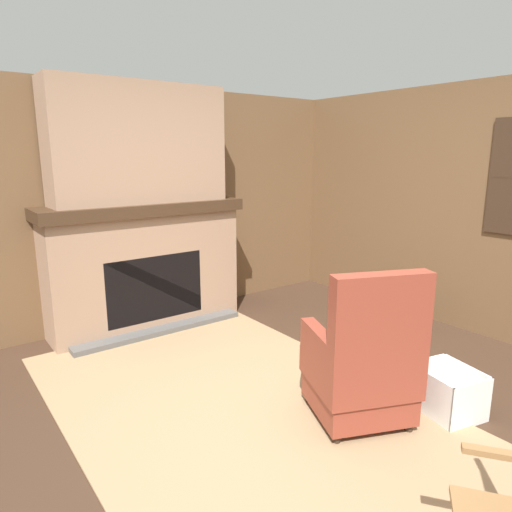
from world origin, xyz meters
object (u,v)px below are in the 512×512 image
laundry_basket (447,391)px  storage_case (170,194)px  firewood_stack (394,319)px  armchair (362,368)px  oil_lamp_vase (95,195)px

laundry_basket → storage_case: 3.06m
firewood_stack → armchair: bearing=-60.4°
armchair → storage_case: storage_case is taller
firewood_stack → storage_case: size_ratio=2.23×
laundry_basket → storage_case: size_ratio=2.27×
firewood_stack → oil_lamp_vase: oil_lamp_vase is taller
armchair → firewood_stack: size_ratio=2.26×
firewood_stack → oil_lamp_vase: 3.09m
oil_lamp_vase → laundry_basket: bearing=26.4°
storage_case → armchair: bearing=1.6°
armchair → firewood_stack: armchair is taller
laundry_basket → storage_case: (-2.77, -0.62, 1.16)m
oil_lamp_vase → storage_case: size_ratio=1.31×
laundry_basket → oil_lamp_vase: 3.31m
firewood_stack → oil_lamp_vase: size_ratio=1.70×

